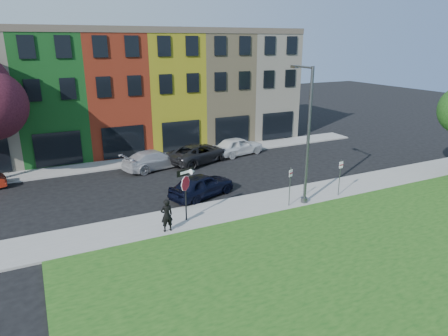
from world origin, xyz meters
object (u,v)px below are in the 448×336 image
man (167,215)px  street_lamp (306,136)px  sedan_near (202,185)px  stop_sign (185,184)px

man → street_lamp: bearing=177.5°
man → sedan_near: bearing=-136.8°
stop_sign → sedan_near: size_ratio=0.60×
stop_sign → street_lamp: bearing=-21.0°
stop_sign → sedan_near: (2.21, 3.04, -1.44)m
stop_sign → man: stop_sign is taller
sedan_near → stop_sign: bearing=123.9°
street_lamp → sedan_near: bearing=152.2°
stop_sign → sedan_near: stop_sign is taller
sedan_near → street_lamp: 7.10m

